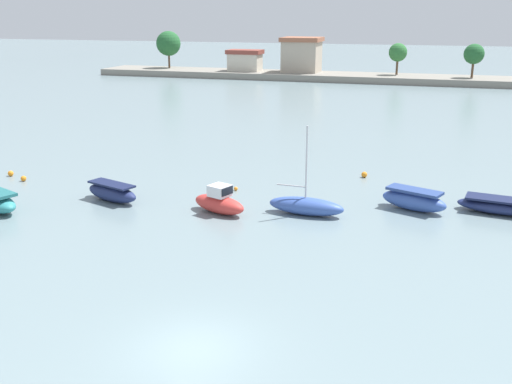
{
  "coord_description": "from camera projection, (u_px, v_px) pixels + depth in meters",
  "views": [
    {
      "loc": [
        7.21,
        -16.14,
        10.8
      ],
      "look_at": [
        -2.76,
        15.8,
        0.69
      ],
      "focal_mm": 41.88,
      "sensor_mm": 36.0,
      "label": 1
    }
  ],
  "objects": [
    {
      "name": "mooring_buoy_3",
      "position": [
        236.0,
        189.0,
        37.62
      ],
      "size": [
        0.25,
        0.25,
        0.25
      ],
      "primitive_type": "sphere",
      "color": "orange",
      "rests_on": "ground"
    },
    {
      "name": "distant_shoreline",
      "position": [
        379.0,
        69.0,
        96.41
      ],
      "size": [
        103.03,
        8.79,
        7.58
      ],
      "color": "gray",
      "rests_on": "ground"
    },
    {
      "name": "moored_boat_4",
      "position": [
        414.0,
        200.0,
        33.83
      ],
      "size": [
        4.04,
        2.64,
        1.22
      ],
      "rotation": [
        0.0,
        0.0,
        -0.37
      ],
      "color": "#3856A8",
      "rests_on": "ground"
    },
    {
      "name": "ground_plane",
      "position": [
        194.0,
        349.0,
        19.93
      ],
      "size": [
        400.0,
        400.0,
        0.0
      ],
      "primitive_type": "plane",
      "color": "slate"
    },
    {
      "name": "moored_boat_5",
      "position": [
        499.0,
        206.0,
        33.33
      ],
      "size": [
        4.7,
        2.24,
        0.87
      ],
      "rotation": [
        0.0,
        0.0,
        -0.14
      ],
      "color": "navy",
      "rests_on": "ground"
    },
    {
      "name": "mooring_buoy_0",
      "position": [
        24.0,
        179.0,
        39.71
      ],
      "size": [
        0.37,
        0.37,
        0.37
      ],
      "primitive_type": "sphere",
      "color": "orange",
      "rests_on": "ground"
    },
    {
      "name": "moored_boat_3",
      "position": [
        306.0,
        206.0,
        33.08
      ],
      "size": [
        4.33,
        1.53,
        5.0
      ],
      "rotation": [
        0.0,
        0.0,
        -0.05
      ],
      "color": "#3856A8",
      "rests_on": "ground"
    },
    {
      "name": "mooring_buoy_4",
      "position": [
        364.0,
        175.0,
        40.6
      ],
      "size": [
        0.4,
        0.4,
        0.4
      ],
      "primitive_type": "sphere",
      "color": "orange",
      "rests_on": "ground"
    },
    {
      "name": "mooring_buoy_2",
      "position": [
        11.0,
        173.0,
        40.92
      ],
      "size": [
        0.38,
        0.38,
        0.38
      ],
      "primitive_type": "sphere",
      "color": "orange",
      "rests_on": "ground"
    },
    {
      "name": "moored_boat_1",
      "position": [
        112.0,
        192.0,
        35.46
      ],
      "size": [
        4.07,
        2.42,
        1.1
      ],
      "rotation": [
        0.0,
        0.0,
        -0.33
      ],
      "color": "navy",
      "rests_on": "ground"
    },
    {
      "name": "moored_boat_2",
      "position": [
        219.0,
        202.0,
        33.34
      ],
      "size": [
        3.65,
        2.39,
        1.62
      ],
      "rotation": [
        0.0,
        0.0,
        -0.36
      ],
      "color": "#C63833",
      "rests_on": "ground"
    }
  ]
}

